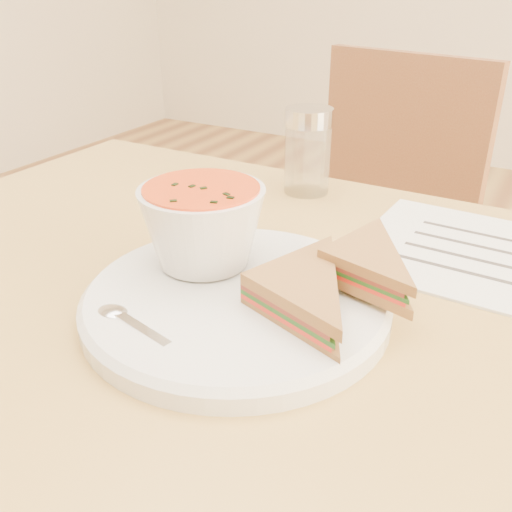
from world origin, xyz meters
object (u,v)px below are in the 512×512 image
Objects in this scene: chair_far at (350,268)px; soup_bowl at (203,230)px; condiment_shaker at (308,151)px; plate at (236,302)px.

chair_far is 0.76m from soup_bowl.
condiment_shaker is (0.05, -0.37, 0.37)m from chair_far.
chair_far is at bearing 100.61° from plate.
plate is at bearing -76.40° from condiment_shaker.
condiment_shaker reaches higher than plate.
condiment_shaker is (-0.08, 0.32, 0.05)m from plate.
soup_bowl is 1.03× the size of condiment_shaker.
chair_far reaches higher than condiment_shaker.
plate is 0.33m from condiment_shaker.
chair_far reaches higher than plate.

